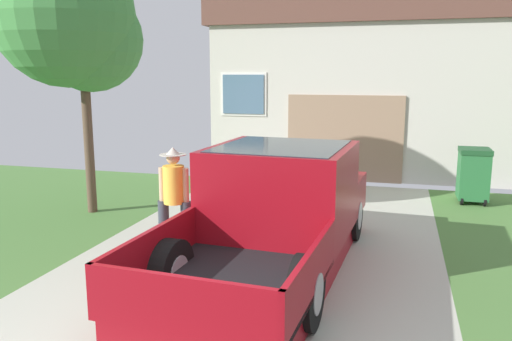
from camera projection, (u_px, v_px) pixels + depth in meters
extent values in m
cube|color=#B5B9A7|center=(274.00, 240.00, 8.34)|extent=(5.20, 9.00, 0.06)
cube|color=maroon|center=(269.00, 260.00, 6.80)|extent=(2.01, 5.21, 0.42)
cube|color=maroon|center=(281.00, 190.00, 7.14)|extent=(1.97, 2.02, 1.24)
cube|color=#1E2833|center=(282.00, 164.00, 7.07)|extent=(1.74, 1.86, 0.52)
cube|color=maroon|center=(306.00, 191.00, 8.59)|extent=(1.92, 1.17, 0.57)
cube|color=black|center=(227.00, 286.00, 5.36)|extent=(1.98, 2.24, 0.06)
cube|color=maroon|center=(151.00, 254.00, 5.61)|extent=(0.18, 2.14, 0.54)
cube|color=maroon|center=(311.00, 275.00, 5.03)|extent=(0.18, 2.14, 0.54)
cube|color=maroon|center=(180.00, 306.00, 4.35)|extent=(1.86, 0.17, 0.54)
cube|color=black|center=(231.00, 160.00, 8.05)|extent=(0.11, 0.19, 0.20)
cylinder|color=black|center=(258.00, 207.00, 8.76)|extent=(0.31, 0.81, 0.80)
cylinder|color=#9E9EA3|center=(258.00, 207.00, 8.76)|extent=(0.30, 0.46, 0.44)
cylinder|color=black|center=(352.00, 215.00, 8.24)|extent=(0.31, 0.81, 0.80)
cylinder|color=#9E9EA3|center=(352.00, 215.00, 8.24)|extent=(0.30, 0.46, 0.44)
cylinder|color=black|center=(169.00, 273.00, 5.83)|extent=(0.31, 0.81, 0.80)
cylinder|color=#9E9EA3|center=(169.00, 273.00, 5.83)|extent=(0.30, 0.46, 0.44)
cylinder|color=black|center=(306.00, 292.00, 5.32)|extent=(0.31, 0.81, 0.80)
cylinder|color=#9E9EA3|center=(306.00, 292.00, 5.32)|extent=(0.30, 0.46, 0.44)
cylinder|color=#333842|center=(164.00, 227.00, 7.62)|extent=(0.16, 0.16, 0.80)
cylinder|color=#333842|center=(186.00, 228.00, 7.55)|extent=(0.16, 0.16, 0.80)
cylinder|color=gold|center=(174.00, 185.00, 7.47)|extent=(0.31, 0.31, 0.56)
cylinder|color=tan|center=(162.00, 189.00, 7.52)|extent=(0.09, 0.09, 0.64)
cylinder|color=tan|center=(186.00, 190.00, 7.44)|extent=(0.09, 0.09, 0.64)
sphere|color=tan|center=(173.00, 158.00, 7.39)|extent=(0.20, 0.20, 0.20)
cylinder|color=#BCB2A3|center=(173.00, 155.00, 7.38)|extent=(0.39, 0.39, 0.01)
cone|color=#BCB2A3|center=(173.00, 151.00, 7.37)|extent=(0.21, 0.21, 0.11)
cube|color=tan|center=(157.00, 252.00, 7.42)|extent=(0.34, 0.17, 0.19)
torus|color=tan|center=(157.00, 242.00, 7.40)|extent=(0.31, 0.02, 0.31)
cube|color=beige|center=(379.00, 98.00, 15.10)|extent=(8.44, 5.73, 3.88)
cube|color=brown|center=(382.00, 17.00, 14.67)|extent=(8.78, 5.96, 0.77)
cube|color=#93755B|center=(344.00, 138.00, 12.70)|extent=(2.85, 0.06, 2.14)
cube|color=slate|center=(243.00, 94.00, 13.20)|extent=(1.10, 0.05, 1.00)
cube|color=silver|center=(243.00, 94.00, 13.22)|extent=(1.23, 0.02, 1.12)
cylinder|color=brown|center=(89.00, 147.00, 9.74)|extent=(0.18, 0.18, 2.54)
sphere|color=#438D42|center=(82.00, 24.00, 9.08)|extent=(1.78, 1.78, 1.78)
sphere|color=#438D42|center=(90.00, 39.00, 9.34)|extent=(1.92, 1.92, 1.92)
sphere|color=#438D42|center=(64.00, 16.00, 9.04)|extent=(2.50, 2.50, 2.50)
cube|color=#286B38|center=(473.00, 176.00, 10.59)|extent=(0.58, 0.68, 0.95)
cube|color=#1C4A27|center=(475.00, 151.00, 10.49)|extent=(0.60, 0.71, 0.10)
cylinder|color=black|center=(462.00, 200.00, 10.48)|extent=(0.05, 0.18, 0.18)
cylinder|color=black|center=(485.00, 202.00, 10.36)|extent=(0.05, 0.18, 0.18)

